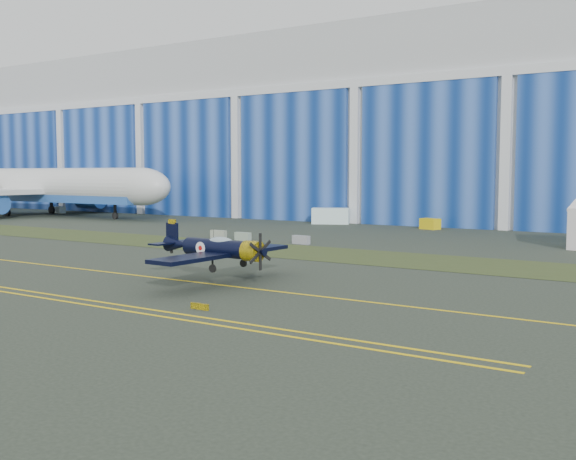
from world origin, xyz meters
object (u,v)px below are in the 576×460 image
Objects in this scene: shipping_container at (331,216)px; jetliner at (39,148)px; warbird at (217,248)px; tug at (430,224)px.

jetliner is at bearing 167.05° from shipping_container.
warbird is 2.30× the size of shipping_container.
jetliner reaches higher than tug.
warbird reaches higher than tug.
shipping_container is (53.22, 10.10, -10.66)m from jetliner.
jetliner reaches higher than shipping_container.
shipping_container is at bearing 113.51° from warbird.
shipping_container reaches higher than tug.
tug is at bearing -27.36° from shipping_container.
tug is at bearing 7.46° from jetliner.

